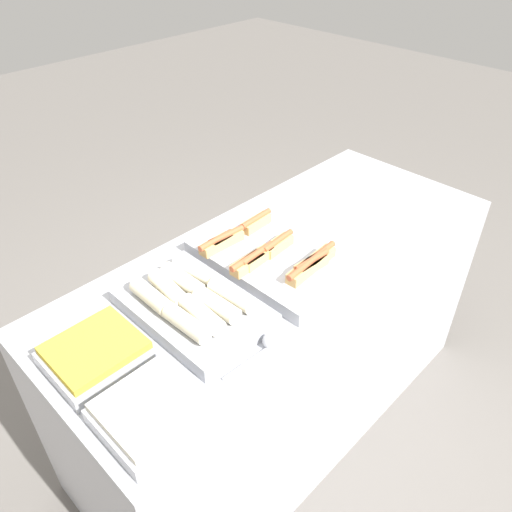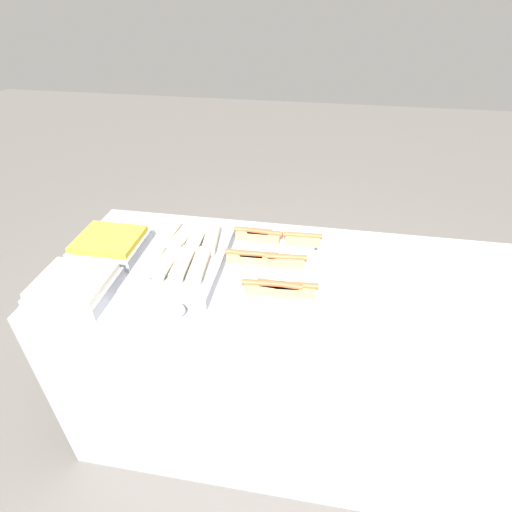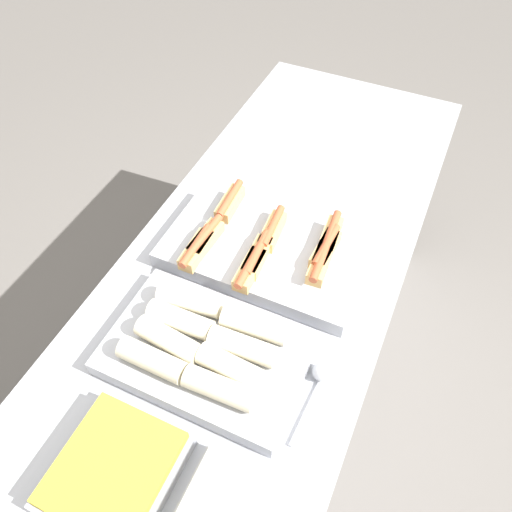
# 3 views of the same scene
# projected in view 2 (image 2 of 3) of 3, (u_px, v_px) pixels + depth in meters

# --- Properties ---
(ground_plane) EXTENTS (12.00, 12.00, 0.00)m
(ground_plane) POSITION_uv_depth(u_px,v_px,m) (285.00, 417.00, 2.01)
(ground_plane) COLOR slate
(counter) EXTENTS (1.82, 0.75, 0.90)m
(counter) POSITION_uv_depth(u_px,v_px,m) (289.00, 358.00, 1.75)
(counter) COLOR #A8AAB2
(counter) RESTS_ON ground_plane
(tray_hotdogs) EXTENTS (0.35, 0.55, 0.10)m
(tray_hotdogs) POSITION_uv_depth(u_px,v_px,m) (271.00, 267.00, 1.48)
(tray_hotdogs) COLOR #A8AAB2
(tray_hotdogs) RESTS_ON counter
(tray_wraps) EXTENTS (0.31, 0.47, 0.10)m
(tray_wraps) POSITION_uv_depth(u_px,v_px,m) (183.00, 257.00, 1.52)
(tray_wraps) COLOR #A8AAB2
(tray_wraps) RESTS_ON counter
(tray_side_front) EXTENTS (0.26, 0.23, 0.07)m
(tray_side_front) POSITION_uv_depth(u_px,v_px,m) (75.00, 287.00, 1.38)
(tray_side_front) COLOR #A8AAB2
(tray_side_front) RESTS_ON counter
(tray_side_back) EXTENTS (0.26, 0.23, 0.07)m
(tray_side_back) POSITION_uv_depth(u_px,v_px,m) (110.00, 245.00, 1.60)
(tray_side_back) COLOR #A8AAB2
(tray_side_back) RESTS_ON counter
(serving_spoon_near) EXTENTS (0.21, 0.05, 0.05)m
(serving_spoon_near) POSITION_uv_depth(u_px,v_px,m) (174.00, 310.00, 1.31)
(serving_spoon_near) COLOR #B2B5BA
(serving_spoon_near) RESTS_ON counter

